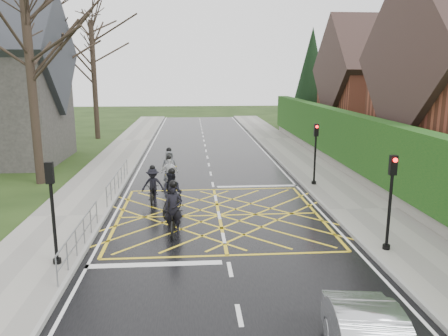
{
  "coord_description": "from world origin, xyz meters",
  "views": [
    {
      "loc": [
        -1.07,
        -16.87,
        5.68
      ],
      "look_at": [
        0.43,
        3.07,
        1.3
      ],
      "focal_mm": 35.0,
      "sensor_mm": 36.0,
      "label": 1
    }
  ],
  "objects": [
    {
      "name": "traffic_light_ne",
      "position": [
        5.1,
        4.2,
        1.66
      ],
      "size": [
        0.24,
        0.31,
        3.21
      ],
      "rotation": [
        0.0,
        0.0,
        3.14
      ],
      "color": "black",
      "rests_on": "ground"
    },
    {
      "name": "cyclist_rear",
      "position": [
        -1.75,
        -1.86,
        0.63
      ],
      "size": [
        0.75,
        2.02,
        1.95
      ],
      "rotation": [
        0.0,
        0.0,
        -0.02
      ],
      "color": "black",
      "rests_on": "ground"
    },
    {
      "name": "sidewalk_right",
      "position": [
        6.0,
        0.0,
        0.07
      ],
      "size": [
        3.0,
        80.0,
        0.15
      ],
      "primitive_type": "cube",
      "color": "gray",
      "rests_on": "ground"
    },
    {
      "name": "tree_mid",
      "position": [
        -10.0,
        14.0,
        8.63
      ],
      "size": [
        10.08,
        10.08,
        12.48
      ],
      "color": "black",
      "rests_on": "ground"
    },
    {
      "name": "railing_south",
      "position": [
        -4.65,
        -3.5,
        0.78
      ],
      "size": [
        0.05,
        5.04,
        1.03
      ],
      "color": "slate",
      "rests_on": "ground"
    },
    {
      "name": "house_far",
      "position": [
        14.75,
        18.0,
        4.36
      ],
      "size": [
        9.8,
        8.8,
        10.3
      ],
      "color": "brown",
      "rests_on": "ground"
    },
    {
      "name": "tree_near",
      "position": [
        -9.0,
        6.0,
        7.91
      ],
      "size": [
        9.24,
        9.24,
        11.44
      ],
      "color": "black",
      "rests_on": "ground"
    },
    {
      "name": "conifer",
      "position": [
        10.75,
        26.0,
        4.99
      ],
      "size": [
        4.6,
        4.6,
        10.0
      ],
      "color": "black",
      "rests_on": "ground"
    },
    {
      "name": "cyclist_back",
      "position": [
        -1.88,
        0.24,
        0.74
      ],
      "size": [
        1.19,
        2.02,
        1.95
      ],
      "rotation": [
        0.0,
        0.0,
        -0.35
      ],
      "color": "black",
      "rests_on": "ground"
    },
    {
      "name": "cyclist_mid",
      "position": [
        -2.82,
        2.09,
        0.62
      ],
      "size": [
        1.01,
        1.74,
        1.69
      ],
      "rotation": [
        0.0,
        0.0,
        -0.01
      ],
      "color": "black",
      "rests_on": "ground"
    },
    {
      "name": "traffic_light_se",
      "position": [
        5.1,
        -4.2,
        1.66
      ],
      "size": [
        0.24,
        0.31,
        3.21
      ],
      "rotation": [
        0.0,
        0.0,
        3.14
      ],
      "color": "black",
      "rests_on": "ground"
    },
    {
      "name": "cyclist_front",
      "position": [
        -2.21,
        4.62,
        0.61
      ],
      "size": [
        0.91,
        1.67,
        1.65
      ],
      "rotation": [
        0.0,
        0.0,
        0.08
      ],
      "color": "black",
      "rests_on": "ground"
    },
    {
      "name": "hedge",
      "position": [
        7.75,
        6.0,
        2.1
      ],
      "size": [
        0.9,
        38.0,
        2.8
      ],
      "primitive_type": "cube",
      "color": "#103D12",
      "rests_on": "stone_wall"
    },
    {
      "name": "ground",
      "position": [
        0.0,
        0.0,
        0.0
      ],
      "size": [
        120.0,
        120.0,
        0.0
      ],
      "primitive_type": "plane",
      "color": "black",
      "rests_on": "ground"
    },
    {
      "name": "sidewalk_left",
      "position": [
        -6.0,
        0.0,
        0.07
      ],
      "size": [
        3.0,
        80.0,
        0.15
      ],
      "primitive_type": "cube",
      "color": "gray",
      "rests_on": "ground"
    },
    {
      "name": "road",
      "position": [
        0.0,
        0.0,
        0.01
      ],
      "size": [
        9.0,
        80.0,
        0.01
      ],
      "primitive_type": "cube",
      "color": "black",
      "rests_on": "ground"
    },
    {
      "name": "traffic_light_sw",
      "position": [
        -5.1,
        -4.5,
        1.66
      ],
      "size": [
        0.24,
        0.31,
        3.21
      ],
      "color": "black",
      "rests_on": "ground"
    },
    {
      "name": "railing_north",
      "position": [
        -4.65,
        4.0,
        0.79
      ],
      "size": [
        0.05,
        6.04,
        1.03
      ],
      "color": "slate",
      "rests_on": "ground"
    },
    {
      "name": "cyclist_lead",
      "position": [
        -2.25,
        5.55,
        0.65
      ],
      "size": [
        0.98,
        2.02,
        1.89
      ],
      "rotation": [
        0.0,
        0.0,
        0.16
      ],
      "color": "gold",
      "rests_on": "ground"
    },
    {
      "name": "tree_far",
      "position": [
        -9.3,
        22.0,
        7.19
      ],
      "size": [
        8.4,
        8.4,
        10.4
      ],
      "color": "black",
      "rests_on": "ground"
    },
    {
      "name": "stone_wall",
      "position": [
        7.75,
        6.0,
        0.35
      ],
      "size": [
        0.5,
        38.0,
        0.7
      ],
      "primitive_type": "cube",
      "color": "slate",
      "rests_on": "ground"
    }
  ]
}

